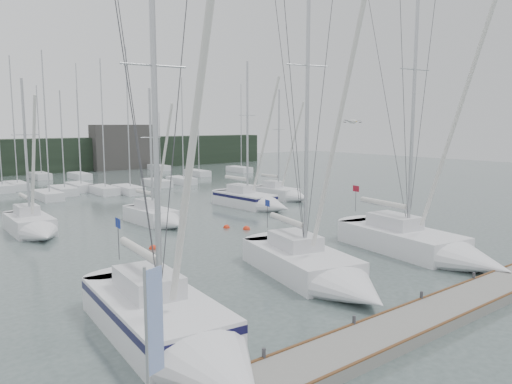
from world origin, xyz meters
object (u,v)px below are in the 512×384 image
Objects in this scene: sailboat_mid_d at (256,201)px; dock_banner at (152,331)px; sailboat_near_center at (324,274)px; sailboat_mid_c at (159,218)px; sailboat_near_right at (432,248)px; buoy_d at (227,228)px; sailboat_mid_e at (285,194)px; buoy_a at (153,249)px; sailboat_near_left at (178,334)px; buoy_b at (246,229)px; sailboat_mid_b at (34,228)px.

dock_banner is at bearing -135.93° from sailboat_mid_d.
sailboat_near_center is 16.68m from sailboat_mid_c.
sailboat_near_right reaches higher than buoy_d.
sailboat_near_center is 1.51× the size of sailboat_mid_e.
sailboat_mid_c is 22.10× the size of buoy_a.
sailboat_mid_d is (18.82, 19.76, -0.04)m from sailboat_near_left.
sailboat_near_right is 33.66× the size of buoy_b.
sailboat_near_center reaches higher than dock_banner.
sailboat_near_right is at bearing -4.66° from dock_banner.
sailboat_mid_d is 15.13m from buoy_a.
buoy_a is at bearing -123.83° from sailboat_mid_c.
sailboat_mid_e is 36.62m from dock_banner.
dock_banner is at bearing -121.10° from sailboat_mid_c.
sailboat_near_left is 19.13m from buoy_d.
sailboat_near_left is at bearing -136.81° from sailboat_mid_d.
sailboat_mid_c reaches higher than buoy_b.
sailboat_near_center is 36.25× the size of buoy_d.
sailboat_mid_b is 24.19m from dock_banner.
sailboat_near_right is at bearing -73.74° from buoy_d.
sailboat_near_center is at bearing -74.87° from buoy_a.
dock_banner is at bearing -158.20° from sailboat_near_right.
sailboat_near_center is 35.68× the size of buoy_a.
buoy_b is at bearing 28.71° from dock_banner.
buoy_b reaches higher than buoy_a.
sailboat_mid_d is 1.19× the size of sailboat_mid_e.
sailboat_near_center is 20.76m from sailboat_mid_d.
sailboat_near_center is 12.31m from dock_banner.
sailboat_mid_b is 13.84m from buoy_b.
sailboat_near_right reaches higher than sailboat_near_center.
buoy_d is (-11.78, -7.04, -0.51)m from sailboat_mid_e.
sailboat_near_center is at bearing -67.08° from sailboat_mid_b.
sailboat_near_center is at bearing -111.36° from buoy_b.
sailboat_mid_b is 0.82× the size of sailboat_mid_d.
buoy_d is (6.71, 2.11, 0.00)m from buoy_a.
sailboat_mid_b is at bearing 152.77° from buoy_d.
sailboat_near_right is at bearing -50.49° from sailboat_mid_b.
sailboat_near_right is 37.07× the size of buoy_d.
sailboat_near_center reaches higher than sailboat_mid_b.
buoy_b is (12.98, 13.43, -0.64)m from sailboat_near_left.
sailboat_mid_e is (5.17, 1.99, -0.08)m from sailboat_mid_d.
sailboat_mid_b is 2.92× the size of dock_banner.
buoy_a is at bearing 141.04° from sailboat_near_right.
sailboat_near_right is 14.05m from buoy_d.
dock_banner is at bearing -129.22° from buoy_d.
sailboat_mid_d reaches higher than sailboat_mid_c.
sailboat_near_right is 18.71m from sailboat_mid_d.
sailboat_mid_e is 23.66× the size of buoy_a.
sailboat_near_right reaches higher than dock_banner.
sailboat_mid_b is 23.49× the size of buoy_d.
sailboat_mid_e is (15.02, 3.28, -0.01)m from sailboat_mid_c.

